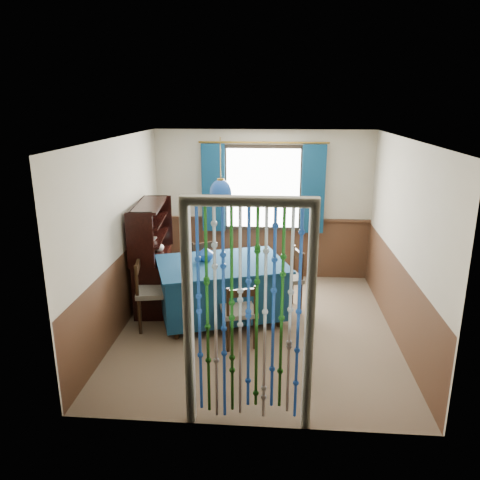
# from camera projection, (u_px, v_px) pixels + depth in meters

# --- Properties ---
(floor) EXTENTS (4.00, 4.00, 0.00)m
(floor) POSITION_uv_depth(u_px,v_px,m) (257.00, 328.00, 6.30)
(floor) COLOR brown
(floor) RESTS_ON ground
(ceiling) EXTENTS (4.00, 4.00, 0.00)m
(ceiling) POSITION_uv_depth(u_px,v_px,m) (259.00, 139.00, 5.59)
(ceiling) COLOR silver
(ceiling) RESTS_ON ground
(wall_back) EXTENTS (3.60, 0.00, 3.60)m
(wall_back) POSITION_uv_depth(u_px,v_px,m) (263.00, 205.00, 7.86)
(wall_back) COLOR #B9B097
(wall_back) RESTS_ON ground
(wall_front) EXTENTS (3.60, 0.00, 3.60)m
(wall_front) POSITION_uv_depth(u_px,v_px,m) (248.00, 304.00, 4.04)
(wall_front) COLOR #B9B097
(wall_front) RESTS_ON ground
(wall_left) EXTENTS (0.00, 4.00, 4.00)m
(wall_left) POSITION_uv_depth(u_px,v_px,m) (120.00, 236.00, 6.08)
(wall_left) COLOR #B9B097
(wall_left) RESTS_ON ground
(wall_right) EXTENTS (0.00, 4.00, 4.00)m
(wall_right) POSITION_uv_depth(u_px,v_px,m) (402.00, 242.00, 5.81)
(wall_right) COLOR #B9B097
(wall_right) RESTS_ON ground
(wainscot_back) EXTENTS (3.60, 0.00, 3.60)m
(wainscot_back) POSITION_uv_depth(u_px,v_px,m) (262.00, 248.00, 8.06)
(wainscot_back) COLOR #462B1A
(wainscot_back) RESTS_ON ground
(wainscot_front) EXTENTS (3.60, 0.00, 3.60)m
(wainscot_front) POSITION_uv_depth(u_px,v_px,m) (248.00, 379.00, 4.26)
(wainscot_front) COLOR #462B1A
(wainscot_front) RESTS_ON ground
(wainscot_left) EXTENTS (0.00, 4.00, 4.00)m
(wainscot_left) POSITION_uv_depth(u_px,v_px,m) (125.00, 289.00, 6.30)
(wainscot_left) COLOR #462B1A
(wainscot_left) RESTS_ON ground
(wainscot_right) EXTENTS (0.00, 4.00, 4.00)m
(wainscot_right) POSITION_uv_depth(u_px,v_px,m) (395.00, 298.00, 6.03)
(wainscot_right) COLOR #462B1A
(wainscot_right) RESTS_ON ground
(window) EXTENTS (1.32, 0.12, 1.42)m
(window) POSITION_uv_depth(u_px,v_px,m) (263.00, 188.00, 7.73)
(window) COLOR black
(window) RESTS_ON wall_back
(doorway) EXTENTS (1.16, 0.12, 2.18)m
(doorway) POSITION_uv_depth(u_px,v_px,m) (248.00, 322.00, 4.15)
(doorway) COLOR silver
(doorway) RESTS_ON ground
(dining_table) EXTENTS (2.00, 1.67, 0.82)m
(dining_table) POSITION_uv_depth(u_px,v_px,m) (222.00, 287.00, 6.45)
(dining_table) COLOR #0F314E
(dining_table) RESTS_ON floor
(chair_near) EXTENTS (0.51, 0.49, 0.83)m
(chair_near) POSITION_uv_depth(u_px,v_px,m) (239.00, 312.00, 5.73)
(chair_near) COLOR black
(chair_near) RESTS_ON floor
(chair_far) EXTENTS (0.59, 0.58, 0.88)m
(chair_far) POSITION_uv_depth(u_px,v_px,m) (208.00, 269.00, 7.14)
(chair_far) COLOR black
(chair_far) RESTS_ON floor
(chair_left) EXTENTS (0.53, 0.55, 0.95)m
(chair_left) POSITION_uv_depth(u_px,v_px,m) (152.00, 292.00, 6.20)
(chair_left) COLOR black
(chair_left) RESTS_ON floor
(chair_right) EXTENTS (0.55, 0.56, 0.92)m
(chair_right) POSITION_uv_depth(u_px,v_px,m) (287.00, 278.00, 6.72)
(chair_right) COLOR black
(chair_right) RESTS_ON floor
(sideboard) EXTENTS (0.53, 1.22, 1.54)m
(sideboard) POSITION_uv_depth(u_px,v_px,m) (153.00, 269.00, 6.89)
(sideboard) COLOR black
(sideboard) RESTS_ON floor
(pendant_lamp) EXTENTS (0.29, 0.29, 0.90)m
(pendant_lamp) POSITION_uv_depth(u_px,v_px,m) (221.00, 193.00, 6.08)
(pendant_lamp) COLOR olive
(pendant_lamp) RESTS_ON ceiling
(vase_table) EXTENTS (0.20, 0.20, 0.20)m
(vase_table) POSITION_uv_depth(u_px,v_px,m) (206.00, 254.00, 6.41)
(vase_table) COLOR navy
(vase_table) RESTS_ON dining_table
(bowl_shelf) EXTENTS (0.20, 0.20, 0.05)m
(bowl_shelf) POSITION_uv_depth(u_px,v_px,m) (151.00, 239.00, 6.53)
(bowl_shelf) COLOR beige
(bowl_shelf) RESTS_ON sideboard
(vase_sideboard) EXTENTS (0.22, 0.22, 0.17)m
(vase_sideboard) POSITION_uv_depth(u_px,v_px,m) (159.00, 245.00, 7.00)
(vase_sideboard) COLOR beige
(vase_sideboard) RESTS_ON sideboard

